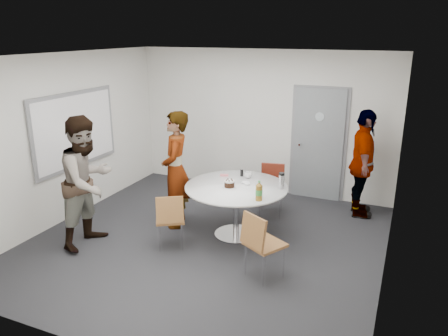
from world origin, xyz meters
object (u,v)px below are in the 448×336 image
at_px(chair_near_left, 170,216).
at_px(door, 318,145).
at_px(person_main, 176,170).
at_px(person_right, 362,164).
at_px(person_left, 88,182).
at_px(whiteboard, 75,130).
at_px(table, 238,193).
at_px(chair_far, 272,184).
at_px(chair_near_right, 260,240).

bearing_deg(chair_near_left, door, 31.70).
bearing_deg(person_main, person_right, 97.67).
bearing_deg(door, chair_near_left, -117.30).
height_order(chair_near_left, person_left, person_left).
bearing_deg(person_main, door, 116.50).
relative_size(whiteboard, person_main, 1.02).
height_order(table, chair_far, table).
bearing_deg(person_left, chair_near_right, -86.16).
distance_m(table, person_right, 2.24).
xyz_separation_m(whiteboard, person_right, (4.41, 1.75, -0.54)).
distance_m(chair_near_left, person_right, 3.31).
height_order(whiteboard, chair_near_right, whiteboard).
relative_size(door, chair_near_left, 2.54).
bearing_deg(person_main, chair_near_right, 36.96).
xyz_separation_m(chair_near_right, chair_far, (-0.49, 2.06, -0.01)).
bearing_deg(chair_near_right, door, 118.86).
xyz_separation_m(table, chair_far, (0.22, 1.04, -0.16)).
bearing_deg(table, chair_far, 78.29).
xyz_separation_m(whiteboard, table, (2.81, 0.20, -0.76)).
relative_size(whiteboard, chair_near_right, 2.14).
distance_m(whiteboard, chair_far, 3.39).
bearing_deg(person_right, chair_near_right, 149.70).
distance_m(table, person_main, 1.07).
relative_size(chair_near_right, person_right, 0.49).
bearing_deg(person_right, chair_far, 99.24).
height_order(whiteboard, person_main, whiteboard).
relative_size(door, person_main, 1.14).
height_order(chair_far, person_right, person_right).
relative_size(table, person_left, 0.80).
height_order(table, chair_near_left, table).
bearing_deg(chair_far, door, -128.56).
xyz_separation_m(person_main, person_left, (-0.84, -1.06, 0.03)).
bearing_deg(chair_near_right, chair_near_left, -160.29).
bearing_deg(door, person_right, -32.03).
xyz_separation_m(chair_near_left, chair_far, (0.94, 1.81, 0.02)).
xyz_separation_m(door, whiteboard, (-3.56, -2.28, 0.42)).
bearing_deg(chair_far, person_main, 28.46).
bearing_deg(chair_near_left, person_right, 14.01).
xyz_separation_m(person_left, person_right, (3.49, 2.62, -0.05)).
relative_size(chair_far, person_right, 0.48).
distance_m(door, chair_far, 1.28).
relative_size(whiteboard, chair_near_left, 2.28).
bearing_deg(whiteboard, person_main, 6.00).
bearing_deg(chair_far, whiteboard, 10.83).
bearing_deg(chair_far, chair_near_left, 51.24).
distance_m(table, person_left, 2.18).
bearing_deg(chair_near_right, chair_far, 133.11).
relative_size(door, person_left, 1.11).
height_order(chair_near_left, chair_near_right, chair_near_right).
distance_m(chair_near_right, person_left, 2.62).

